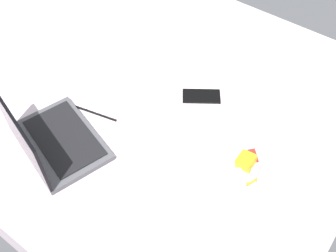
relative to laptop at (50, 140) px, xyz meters
The scene contains 5 objects.
bed_mattress 42.87cm from the laptop, 88.37° to the right, with size 180.00×140.00×18.00cm, color silver.
laptop is the anchor object (origin of this frame).
snack_cup 63.82cm from the laptop, 153.72° to the right, with size 9.66×9.62×14.06cm.
cell_phone 56.54cm from the laptop, 118.89° to the right, with size 6.80×14.00×0.80cm, color black.
charger_cable 20.13cm from the laptop, 93.65° to the right, with size 17.00×0.60×0.60cm, color black.
Camera 1 is at (-80.12, 82.17, 129.10)cm, focal length 43.43 mm.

